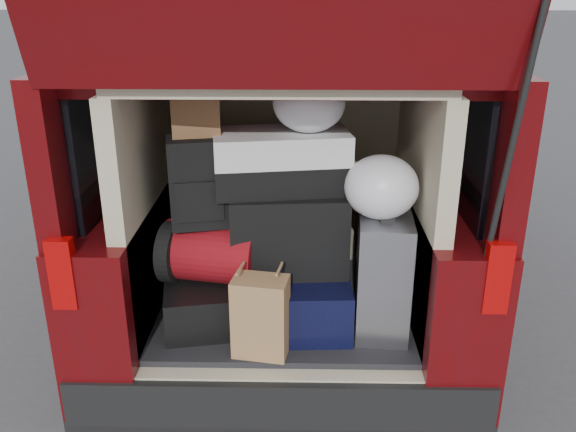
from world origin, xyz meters
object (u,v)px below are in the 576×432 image
Objects in this scene: black_hardshell at (206,297)px; navy_hardshell at (298,294)px; backpack at (201,182)px; red_duffel at (212,252)px; twotone_duffel at (281,161)px; silver_roller at (383,274)px; kraft_bag at (261,317)px; black_soft_case at (289,231)px.

navy_hardshell is at bearing -10.80° from black_hardshell.
backpack is at bearing 178.87° from navy_hardshell.
red_duffel reaches higher than navy_hardshell.
backpack reaches higher than navy_hardshell.
twotone_duffel reaches higher than black_hardshell.
black_hardshell is 0.93× the size of silver_roller.
backpack is (-0.28, 0.30, 0.52)m from kraft_bag.
black_soft_case is (-0.44, 0.12, 0.16)m from silver_roller.
kraft_bag is at bearing -120.70° from navy_hardshell.
backpack reaches higher than kraft_bag.
kraft_bag is at bearing -112.95° from black_soft_case.
twotone_duffel reaches higher than navy_hardshell.
red_duffel is at bearing 179.30° from silver_roller.
silver_roller is 0.81m from red_duffel.
kraft_bag is at bearing -110.71° from twotone_duffel.
navy_hardshell is 0.47m from red_duffel.
black_soft_case reaches higher than red_duffel.
silver_roller is 0.94m from backpack.
red_duffel is at bearing -174.10° from twotone_duffel.
kraft_bag is at bearing -58.53° from backpack.
red_duffel is (0.04, -0.01, 0.25)m from black_hardshell.
black_hardshell is at bearing 142.71° from kraft_bag.
backpack reaches higher than black_hardshell.
silver_roller is 1.30× the size of red_duffel.
twotone_duffel is at bearing 1.79° from backpack.
backpack is (-0.03, -0.00, 0.35)m from red_duffel.
twotone_duffel is at bearing 0.68° from black_hardshell.
backpack is at bearing 179.50° from silver_roller.
red_duffel is at bearing 178.95° from navy_hardshell.
black_soft_case reaches higher than silver_roller.
navy_hardshell is 0.66m from twotone_duffel.
silver_roller reaches higher than red_duffel.
black_hardshell is 0.25m from red_duffel.
red_duffel is (-0.41, -0.01, 0.23)m from navy_hardshell.
navy_hardshell is at bearing -42.18° from black_soft_case.
navy_hardshell is (0.46, -0.00, 0.02)m from black_hardshell.
silver_roller is at bearing -16.11° from black_hardshell.
black_soft_case is 0.34m from twotone_duffel.
kraft_bag is (-0.16, -0.31, 0.06)m from navy_hardshell.
black_hardshell is 0.60m from backpack.
black_soft_case is at bearing -4.85° from backpack.
twotone_duffel is (0.36, 0.09, 0.08)m from backpack.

